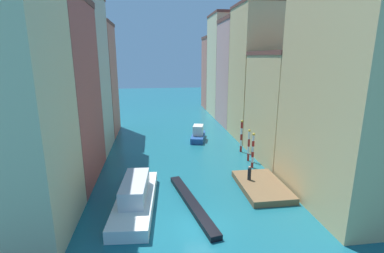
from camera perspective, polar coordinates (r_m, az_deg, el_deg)
name	(u,v)px	position (r m, az deg, el deg)	size (l,w,h in m)	color
ground_plane	(175,139)	(45.58, -3.46, -2.51)	(154.00, 154.00, 0.00)	#196070
building_left_1	(51,93)	(31.76, -26.92, 6.21)	(7.99, 11.17, 18.91)	#B25147
building_left_2	(76,76)	(41.17, -22.70, 9.58)	(7.99, 8.82, 21.04)	#BCB299
building_left_3	(91,80)	(50.06, -20.01, 8.96)	(7.99, 8.58, 18.48)	#C6705B
building_right_0	(355,95)	(27.42, 30.31, 5.52)	(7.99, 12.22, 19.59)	#DBB77A
building_right_1	(288,107)	(37.45, 19.03, 3.86)	(7.99, 10.87, 13.66)	#DBB77A
building_right_2	(260,73)	(46.27, 13.70, 10.49)	(7.99, 9.07, 20.81)	#DBB77A
building_right_3	(242,73)	(55.03, 10.11, 10.70)	(7.99, 9.62, 19.89)	tan
building_right_4	(228,66)	(64.54, 7.39, 12.21)	(7.99, 10.34, 22.03)	beige
building_right_5	(219,73)	(73.23, 5.49, 10.85)	(7.99, 7.24, 17.90)	#C6705B
waterfront_dock	(262,186)	(29.59, 14.07, -11.74)	(4.27, 7.08, 0.62)	brown
person_on_dock	(249,173)	(29.71, 11.65, -9.37)	(0.36, 0.36, 1.50)	black
mooring_pole_0	(253,150)	(33.99, 12.33, -4.73)	(0.33, 0.33, 4.33)	red
mooring_pole_1	(249,145)	(36.15, 11.52, -3.71)	(0.31, 0.31, 4.14)	red
mooring_pole_2	(241,136)	(39.32, 10.05, -1.87)	(0.33, 0.33, 4.56)	red
vaporetto_white	(135,197)	(25.93, -11.49, -13.89)	(3.95, 10.62, 2.58)	white
gondola_black	(192,203)	(25.94, -0.07, -15.35)	(3.12, 10.83, 0.47)	black
motorboat_0	(198,135)	(44.65, 1.26, -1.67)	(3.20, 5.69, 2.41)	#234C93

